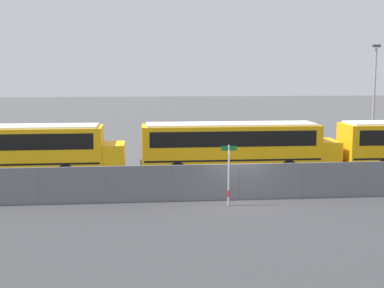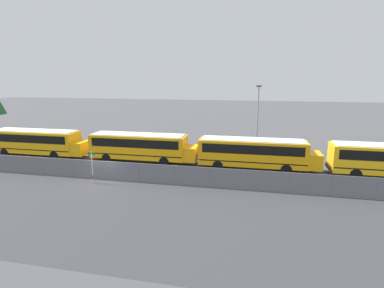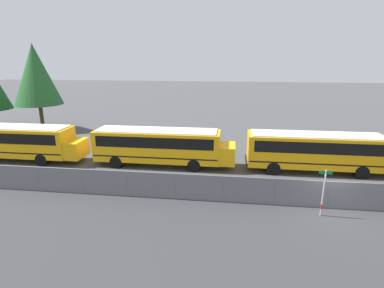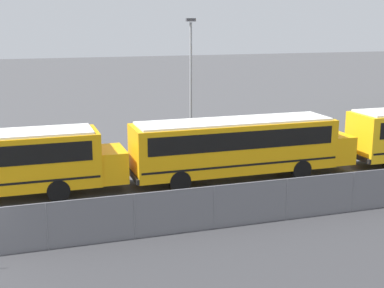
{
  "view_description": "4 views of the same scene",
  "coord_description": "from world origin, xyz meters",
  "px_view_note": "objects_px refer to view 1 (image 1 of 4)",
  "views": [
    {
      "loc": [
        -4.62,
        -24.1,
        6.04
      ],
      "look_at": [
        -1.67,
        5.46,
        1.93
      ],
      "focal_mm": 50.0,
      "sensor_mm": 36.0,
      "label": 1
    },
    {
      "loc": [
        12.57,
        -22.87,
        8.73
      ],
      "look_at": [
        6.64,
        5.23,
        2.42
      ],
      "focal_mm": 28.0,
      "sensor_mm": 36.0,
      "label": 2
    },
    {
      "loc": [
        -5.89,
        -16.92,
        8.57
      ],
      "look_at": [
        -8.85,
        5.66,
        2.03
      ],
      "focal_mm": 28.0,
      "sensor_mm": 36.0,
      "label": 3
    },
    {
      "loc": [
        2.48,
        -17.97,
        7.77
      ],
      "look_at": [
        10.2,
        5.78,
        1.99
      ],
      "focal_mm": 50.0,
      "sensor_mm": 36.0,
      "label": 4
    }
  ],
  "objects_px": {
    "school_bus_2": "(14,147)",
    "school_bus_3": "(235,144)",
    "street_sign": "(229,173)",
    "light_pole": "(374,93)"
  },
  "relations": [
    {
      "from": "school_bus_2",
      "to": "school_bus_3",
      "type": "xyz_separation_m",
      "value": [
        12.41,
        0.15,
        0.0
      ]
    },
    {
      "from": "school_bus_2",
      "to": "light_pole",
      "type": "xyz_separation_m",
      "value": [
        24.41,
        8.28,
        2.54
      ]
    },
    {
      "from": "school_bus_2",
      "to": "light_pole",
      "type": "relative_size",
      "value": 1.46
    },
    {
      "from": "school_bus_3",
      "to": "light_pole",
      "type": "relative_size",
      "value": 1.46
    },
    {
      "from": "street_sign",
      "to": "light_pole",
      "type": "xyz_separation_m",
      "value": [
        13.55,
        15.25,
        2.88
      ]
    },
    {
      "from": "street_sign",
      "to": "light_pole",
      "type": "distance_m",
      "value": 20.6
    },
    {
      "from": "street_sign",
      "to": "light_pole",
      "type": "relative_size",
      "value": 0.35
    },
    {
      "from": "school_bus_2",
      "to": "school_bus_3",
      "type": "bearing_deg",
      "value": 0.71
    },
    {
      "from": "school_bus_2",
      "to": "light_pole",
      "type": "bearing_deg",
      "value": 18.74
    },
    {
      "from": "school_bus_2",
      "to": "school_bus_3",
      "type": "distance_m",
      "value": 12.42
    }
  ]
}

